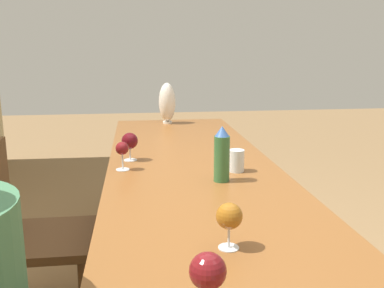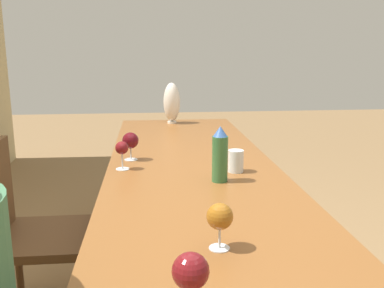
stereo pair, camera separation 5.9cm
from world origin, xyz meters
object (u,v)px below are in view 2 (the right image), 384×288
vase (172,102)px  wine_glass_2 (191,272)px  wine_glass_0 (220,217)px  wine_glass_4 (122,149)px  chair_far (29,229)px  water_bottle (220,155)px  water_tumbler (236,161)px  wine_glass_3 (130,141)px

vase → wine_glass_2: (-2.33, 0.09, -0.05)m
wine_glass_0 → wine_glass_2: bearing=159.7°
wine_glass_0 → wine_glass_4: size_ratio=1.01×
wine_glass_2 → wine_glass_0: bearing=-20.3°
wine_glass_0 → chair_far: size_ratio=0.15×
wine_glass_2 → wine_glass_4: (1.13, 0.21, -0.00)m
wine_glass_0 → vase: bearing=0.7°
vase → chair_far: vase is taller
wine_glass_0 → wine_glass_4: 0.89m
wine_glass_2 → chair_far: (1.11, 0.65, -0.37)m
wine_glass_0 → chair_far: 1.17m
wine_glass_4 → wine_glass_0: bearing=-159.1°
water_bottle → wine_glass_4: bearing=61.9°
water_tumbler → wine_glass_3: size_ratio=0.72×
water_tumbler → vase: bearing=9.6°
water_bottle → vase: size_ratio=0.79×
chair_far → wine_glass_3: bearing=-69.1°
vase → wine_glass_2: size_ratio=2.09×
vase → wine_glass_4: vase is taller
wine_glass_3 → wine_glass_4: (-0.17, 0.03, -0.00)m
water_bottle → wine_glass_0: (-0.61, 0.10, -0.02)m
wine_glass_4 → chair_far: size_ratio=0.15×
wine_glass_0 → wine_glass_2: 0.32m
water_bottle → water_tumbler: bearing=-35.8°
water_bottle → wine_glass_2: (-0.91, 0.21, -0.01)m
wine_glass_3 → chair_far: 0.63m
water_tumbler → wine_glass_2: bearing=163.6°
wine_glass_0 → wine_glass_3: 1.04m
water_tumbler → vase: vase is taller
water_bottle → water_tumbler: 0.17m
vase → chair_far: size_ratio=0.33×
wine_glass_3 → chair_far: (-0.18, 0.47, -0.37)m
water_tumbler → vase: (1.29, 0.22, 0.10)m
wine_glass_3 → chair_far: wine_glass_3 is taller
vase → wine_glass_2: 2.33m
water_bottle → wine_glass_2: water_bottle is taller
wine_glass_0 → wine_glass_3: (1.00, 0.28, 0.00)m
water_tumbler → wine_glass_2: 1.08m
water_tumbler → wine_glass_0: bearing=165.2°
chair_far → wine_glass_4: bearing=-88.2°
water_tumbler → wine_glass_0: 0.77m
water_bottle → vase: (1.42, 0.12, 0.04)m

